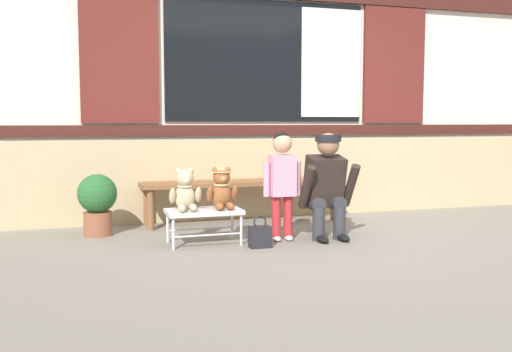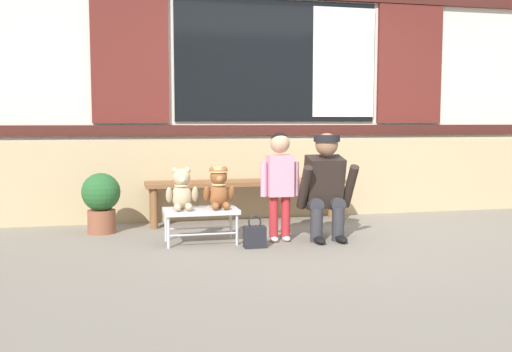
# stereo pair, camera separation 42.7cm
# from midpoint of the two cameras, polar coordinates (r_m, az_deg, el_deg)

# --- Properties ---
(ground_plane) EXTENTS (60.00, 60.00, 0.00)m
(ground_plane) POSITION_cam_midpoint_polar(r_m,az_deg,el_deg) (5.21, 9.66, -6.31)
(ground_plane) COLOR gray
(brick_low_wall) EXTENTS (8.09, 0.25, 0.85)m
(brick_low_wall) POSITION_cam_midpoint_polar(r_m,az_deg,el_deg) (6.48, 4.90, -0.17)
(brick_low_wall) COLOR tan
(brick_low_wall) RESTS_ON ground
(shop_facade) EXTENTS (8.25, 0.26, 3.27)m
(shop_facade) POSITION_cam_midpoint_polar(r_m,az_deg,el_deg) (6.97, 3.70, 10.32)
(shop_facade) COLOR silver
(shop_facade) RESTS_ON ground
(wooden_bench_long) EXTENTS (2.10, 0.40, 0.44)m
(wooden_bench_long) POSITION_cam_midpoint_polar(r_m,az_deg,el_deg) (5.99, 1.23, -1.10)
(wooden_bench_long) COLOR brown
(wooden_bench_long) RESTS_ON ground
(small_display_bench) EXTENTS (0.64, 0.36, 0.30)m
(small_display_bench) POSITION_cam_midpoint_polar(r_m,az_deg,el_deg) (5.00, -3.04, -3.64)
(small_display_bench) COLOR silver
(small_display_bench) RESTS_ON ground
(teddy_bear_plain) EXTENTS (0.28, 0.26, 0.36)m
(teddy_bear_plain) POSITION_cam_midpoint_polar(r_m,az_deg,el_deg) (4.95, -4.88, -1.44)
(teddy_bear_plain) COLOR #CCB289
(teddy_bear_plain) RESTS_ON small_display_bench
(teddy_bear_with_hat) EXTENTS (0.28, 0.27, 0.36)m
(teddy_bear_with_hat) POSITION_cam_midpoint_polar(r_m,az_deg,el_deg) (5.00, -1.25, -1.24)
(teddy_bear_with_hat) COLOR #93562D
(teddy_bear_with_hat) RESTS_ON small_display_bench
(child_standing) EXTENTS (0.35, 0.18, 0.96)m
(child_standing) POSITION_cam_midpoint_polar(r_m,az_deg,el_deg) (5.05, 4.79, 0.17)
(child_standing) COLOR #B7282D
(child_standing) RESTS_ON ground
(adult_crouching) EXTENTS (0.50, 0.49, 0.95)m
(adult_crouching) POSITION_cam_midpoint_polar(r_m,az_deg,el_deg) (5.19, 9.23, -0.99)
(adult_crouching) COLOR #333338
(adult_crouching) RESTS_ON ground
(handbag_on_ground) EXTENTS (0.18, 0.11, 0.27)m
(handbag_on_ground) POSITION_cam_midpoint_polar(r_m,az_deg,el_deg) (4.85, 2.40, -5.96)
(handbag_on_ground) COLOR #232328
(handbag_on_ground) RESTS_ON ground
(potted_plant) EXTENTS (0.36, 0.36, 0.57)m
(potted_plant) POSITION_cam_midpoint_polar(r_m,az_deg,el_deg) (5.57, -12.92, -2.25)
(potted_plant) COLOR brown
(potted_plant) RESTS_ON ground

